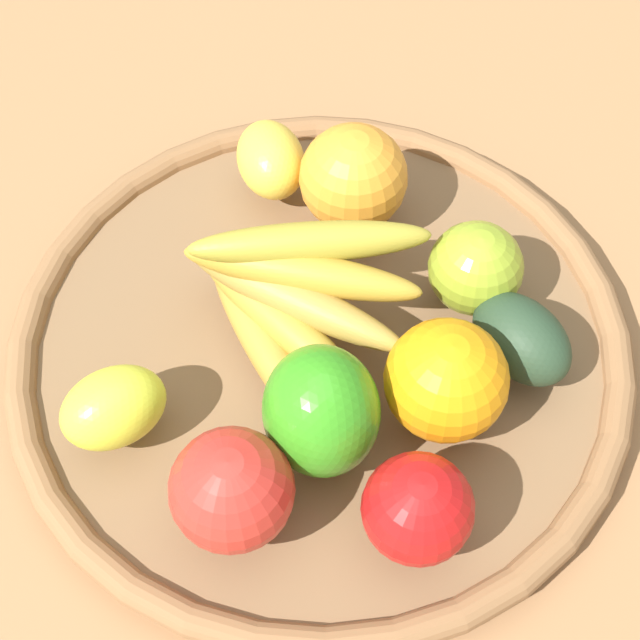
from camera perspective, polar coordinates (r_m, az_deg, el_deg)
name	(u,v)px	position (r m, az deg, el deg)	size (l,w,h in m)	color
ground_plane	(320,359)	(0.74, 0.00, -2.27)	(2.40, 2.40, 0.00)	#9A6C44
basket	(320,347)	(0.73, 0.00, -1.60)	(0.46, 0.46, 0.03)	brown
apple_2	(476,268)	(0.71, 9.07, 3.01)	(0.07, 0.07, 0.07)	#8CA328
orange_0	(446,380)	(0.65, 7.38, -3.51)	(0.08, 0.08, 0.08)	orange
apple_0	(232,490)	(0.61, -5.17, -9.85)	(0.08, 0.08, 0.08)	red
banana_bunch	(289,297)	(0.68, -1.84, 1.36)	(0.17, 0.17, 0.08)	#B98832
orange_1	(353,178)	(0.75, 1.96, 8.30)	(0.08, 0.08, 0.08)	orange
lemon_0	(113,408)	(0.67, -11.97, -5.02)	(0.07, 0.05, 0.05)	yellow
lemon_1	(271,160)	(0.78, -2.89, 9.33)	(0.07, 0.05, 0.05)	yellow
apple_1	(418,509)	(0.61, 5.73, -10.90)	(0.07, 0.07, 0.07)	red
bell_pepper	(321,411)	(0.63, 0.07, -5.34)	(0.08, 0.08, 0.10)	#34901B
avocado	(521,339)	(0.69, 11.68, -1.08)	(0.08, 0.05, 0.05)	#263C27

